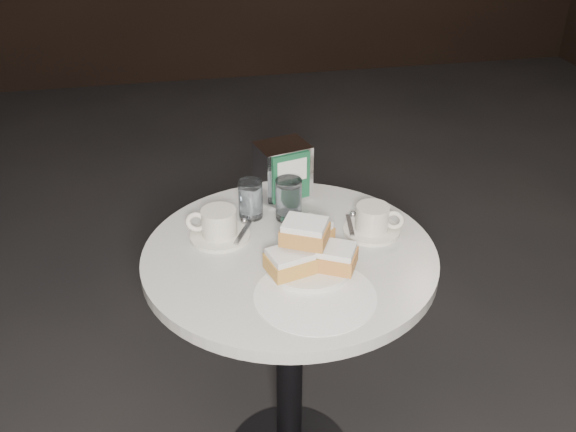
# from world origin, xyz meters

# --- Properties ---
(cafe_table) EXTENTS (0.70, 0.70, 0.74)m
(cafe_table) POSITION_xyz_m (0.00, 0.00, 0.55)
(cafe_table) COLOR black
(cafe_table) RESTS_ON ground
(sugar_spill) EXTENTS (0.29, 0.29, 0.00)m
(sugar_spill) POSITION_xyz_m (0.02, -0.18, 0.75)
(sugar_spill) COLOR white
(sugar_spill) RESTS_ON cafe_table
(beignet_plate) EXTENTS (0.22, 0.21, 0.13)m
(beignet_plate) POSITION_xyz_m (0.03, -0.08, 0.79)
(beignet_plate) COLOR silver
(beignet_plate) RESTS_ON cafe_table
(coffee_cup_left) EXTENTS (0.18, 0.18, 0.08)m
(coffee_cup_left) POSITION_xyz_m (-0.16, 0.09, 0.78)
(coffee_cup_left) COLOR silver
(coffee_cup_left) RESTS_ON cafe_table
(coffee_cup_right) EXTENTS (0.19, 0.19, 0.07)m
(coffee_cup_right) POSITION_xyz_m (0.22, 0.04, 0.78)
(coffee_cup_right) COLOR silver
(coffee_cup_right) RESTS_ON cafe_table
(water_glass_left) EXTENTS (0.06, 0.06, 0.10)m
(water_glass_left) POSITION_xyz_m (-0.07, 0.18, 0.79)
(water_glass_left) COLOR white
(water_glass_left) RESTS_ON cafe_table
(water_glass_right) EXTENTS (0.08, 0.08, 0.11)m
(water_glass_right) POSITION_xyz_m (0.03, 0.15, 0.80)
(water_glass_right) COLOR silver
(water_glass_right) RESTS_ON cafe_table
(napkin_dispenser) EXTENTS (0.15, 0.14, 0.15)m
(napkin_dispenser) POSITION_xyz_m (0.03, 0.26, 0.82)
(napkin_dispenser) COLOR white
(napkin_dispenser) RESTS_ON cafe_table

